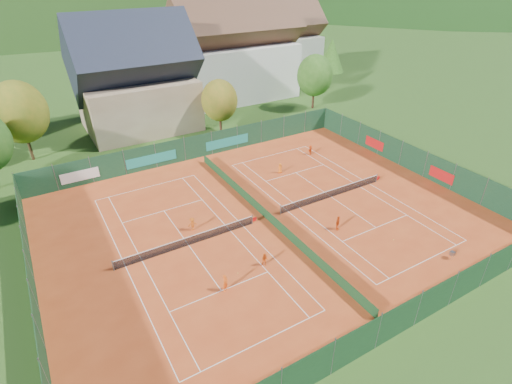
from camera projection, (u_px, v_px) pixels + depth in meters
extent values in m
plane|color=#254917|center=(267.00, 219.00, 38.27)|extent=(600.00, 600.00, 0.00)
cube|color=#B7421B|center=(267.00, 219.00, 38.25)|extent=(40.00, 32.00, 0.01)
cube|color=white|center=(147.00, 187.00, 43.55)|extent=(10.97, 0.06, 0.00)
cube|color=white|center=(259.00, 343.00, 25.91)|extent=(10.97, 0.06, 0.00)
cube|color=white|center=(126.00, 267.00, 32.32)|extent=(0.06, 23.77, 0.00)
cube|color=white|center=(244.00, 227.00, 37.15)|extent=(0.06, 23.77, 0.00)
cube|color=white|center=(142.00, 261.00, 32.93)|extent=(0.06, 23.77, 0.00)
cube|color=white|center=(231.00, 231.00, 36.54)|extent=(0.06, 23.77, 0.00)
cube|color=white|center=(164.00, 211.00, 39.48)|extent=(8.23, 0.06, 0.00)
cube|color=white|center=(221.00, 291.00, 29.98)|extent=(8.23, 0.06, 0.00)
cube|color=white|center=(189.00, 245.00, 34.73)|extent=(0.06, 12.80, 0.00)
cube|color=white|center=(271.00, 155.00, 50.59)|extent=(10.97, 0.06, 0.00)
cube|color=white|center=(425.00, 261.00, 32.95)|extent=(10.97, 0.06, 0.00)
cube|color=white|center=(288.00, 212.00, 39.36)|extent=(0.06, 23.77, 0.00)
cube|color=white|center=(370.00, 184.00, 44.18)|extent=(0.06, 23.77, 0.00)
cube|color=white|center=(299.00, 208.00, 39.96)|extent=(0.06, 23.77, 0.00)
cube|color=white|center=(361.00, 187.00, 43.58)|extent=(0.06, 23.77, 0.00)
cube|color=white|center=(296.00, 173.00, 46.52)|extent=(8.23, 0.06, 0.00)
cube|color=white|center=(376.00, 228.00, 37.02)|extent=(8.23, 0.06, 0.00)
cube|color=white|center=(331.00, 197.00, 41.77)|extent=(0.06, 12.80, 0.00)
cylinder|color=#59595B|center=(113.00, 266.00, 31.67)|extent=(0.10, 0.10, 1.02)
cylinder|color=#59595B|center=(252.00, 219.00, 37.30)|extent=(0.10, 0.10, 1.02)
cube|color=black|center=(188.00, 241.00, 34.51)|extent=(12.80, 0.02, 0.86)
cube|color=white|center=(188.00, 237.00, 34.29)|extent=(12.80, 0.04, 0.06)
cube|color=red|center=(254.00, 219.00, 37.44)|extent=(0.40, 0.04, 0.40)
cylinder|color=#59595B|center=(281.00, 210.00, 38.70)|extent=(0.10, 0.10, 1.02)
cylinder|color=#59595B|center=(376.00, 178.00, 44.33)|extent=(0.10, 0.10, 1.02)
cube|color=black|center=(332.00, 193.00, 41.54)|extent=(12.80, 0.02, 0.86)
cube|color=white|center=(332.00, 190.00, 41.32)|extent=(12.80, 0.04, 0.06)
cube|color=red|center=(378.00, 178.00, 44.47)|extent=(0.40, 0.04, 0.40)
cube|color=#14381B|center=(267.00, 215.00, 38.00)|extent=(0.03, 28.80, 1.00)
cube|color=#153B23|center=(198.00, 146.00, 49.37)|extent=(40.00, 0.04, 3.00)
cube|color=teal|center=(152.00, 159.00, 46.84)|extent=(6.00, 0.03, 1.20)
cube|color=teal|center=(228.00, 142.00, 51.24)|extent=(6.00, 0.03, 1.20)
cube|color=silver|center=(80.00, 176.00, 43.32)|extent=(4.00, 0.03, 1.20)
cube|color=#133419|center=(399.00, 320.00, 25.62)|extent=(40.00, 0.04, 3.00)
cube|color=#14371C|center=(31.00, 282.00, 28.71)|extent=(0.04, 32.00, 3.00)
cube|color=#13341E|center=(413.00, 159.00, 46.29)|extent=(0.04, 32.00, 3.00)
cube|color=#B21414|center=(441.00, 175.00, 43.45)|extent=(0.03, 3.00, 1.20)
cube|color=#B21414|center=(374.00, 144.00, 50.87)|extent=(0.03, 3.00, 1.20)
cube|color=tan|center=(139.00, 104.00, 57.43)|extent=(15.00, 12.00, 7.00)
cube|color=#1E2333|center=(132.00, 57.00, 54.14)|extent=(16.20, 12.00, 12.00)
cube|color=silver|center=(236.00, 72.00, 69.73)|extent=(20.00, 11.00, 9.00)
cube|color=brown|center=(235.00, 27.00, 66.06)|extent=(21.60, 11.00, 11.00)
cube|color=silver|center=(277.00, 57.00, 82.07)|extent=(16.00, 10.00, 8.00)
cube|color=brown|center=(278.00, 23.00, 78.78)|extent=(17.28, 10.00, 10.00)
cylinder|color=#412B17|center=(30.00, 148.00, 48.84)|extent=(0.36, 0.36, 3.15)
ellipsoid|color=olive|center=(19.00, 112.00, 46.57)|extent=(6.44, 6.44, 7.40)
cylinder|color=#4B2B1B|center=(221.00, 125.00, 56.60)|extent=(0.36, 0.36, 2.45)
ellipsoid|color=olive|center=(219.00, 100.00, 54.83)|extent=(5.01, 5.01, 5.76)
cylinder|color=#422617|center=(313.00, 100.00, 65.91)|extent=(0.36, 0.36, 2.80)
ellipsoid|color=#2D5F1B|center=(315.00, 75.00, 63.88)|extent=(5.72, 5.72, 6.58)
cylinder|color=#402C16|center=(329.00, 80.00, 76.15)|extent=(0.36, 0.36, 3.15)
cone|color=#2A5B1A|center=(331.00, 55.00, 73.87)|extent=(5.04, 5.04, 5.85)
cylinder|color=#49301A|center=(271.00, 75.00, 78.48)|extent=(0.36, 0.36, 3.50)
ellipsoid|color=brown|center=(272.00, 49.00, 75.95)|extent=(7.15, 7.15, 8.22)
ellipsoid|color=black|center=(57.00, 61.00, 286.71)|extent=(440.00, 440.00, 242.00)
ellipsoid|color=black|center=(401.00, 50.00, 304.27)|extent=(380.00, 380.00, 220.40)
cylinder|color=slate|center=(452.00, 256.00, 32.86)|extent=(0.02, 0.02, 0.80)
cylinder|color=slate|center=(455.00, 255.00, 32.99)|extent=(0.02, 0.02, 0.80)
cylinder|color=slate|center=(449.00, 254.00, 33.08)|extent=(0.02, 0.02, 0.80)
cylinder|color=slate|center=(451.00, 253.00, 33.21)|extent=(0.02, 0.02, 0.80)
cube|color=slate|center=(452.00, 253.00, 32.96)|extent=(0.34, 0.34, 0.30)
ellipsoid|color=#CCD833|center=(452.00, 253.00, 32.94)|extent=(0.28, 0.28, 0.16)
sphere|color=#CCD833|center=(238.00, 273.00, 31.63)|extent=(0.07, 0.07, 0.07)
sphere|color=#CCD833|center=(394.00, 240.00, 35.39)|extent=(0.07, 0.07, 0.07)
sphere|color=#CCD833|center=(237.00, 192.00, 42.67)|extent=(0.07, 0.07, 0.07)
imported|color=#F65E15|center=(225.00, 283.00, 29.65)|extent=(0.66, 0.61, 1.51)
imported|color=#D44F12|center=(265.00, 260.00, 32.14)|extent=(0.75, 0.71, 1.22)
imported|color=#D15612|center=(192.00, 224.00, 36.40)|extent=(0.90, 0.57, 1.32)
imported|color=#DE4B13|center=(338.00, 223.00, 36.40)|extent=(0.91, 0.75, 1.46)
imported|color=orange|center=(280.00, 168.00, 46.18)|extent=(0.67, 0.51, 1.23)
imported|color=#F05115|center=(310.00, 150.00, 50.55)|extent=(1.18, 0.98, 1.27)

